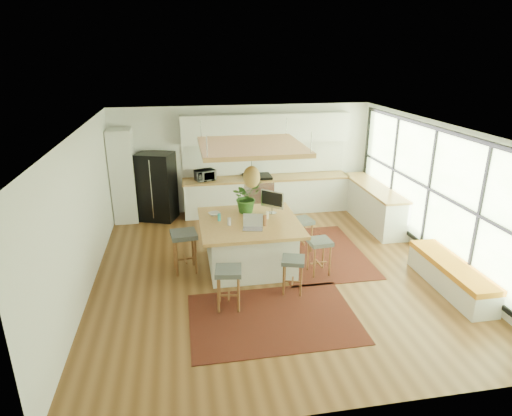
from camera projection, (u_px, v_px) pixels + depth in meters
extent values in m
plane|color=brown|center=(271.00, 270.00, 8.25)|extent=(7.00, 7.00, 0.00)
plane|color=white|center=(273.00, 129.00, 7.33)|extent=(7.00, 7.00, 0.00)
plane|color=white|center=(243.00, 159.00, 11.03)|extent=(6.50, 0.00, 6.50)
plane|color=white|center=(341.00, 312.00, 4.55)|extent=(6.50, 0.00, 6.50)
plane|color=white|center=(82.00, 215.00, 7.26)|extent=(0.00, 7.00, 7.00)
plane|color=white|center=(437.00, 194.00, 8.32)|extent=(0.00, 7.00, 7.00)
cube|color=silver|center=(123.00, 176.00, 10.33)|extent=(0.55, 0.60, 2.25)
cube|color=silver|center=(267.00, 195.00, 11.13)|extent=(4.20, 0.60, 0.88)
cube|color=#A6763B|center=(267.00, 178.00, 10.98)|extent=(4.24, 0.64, 0.05)
cube|color=white|center=(265.00, 158.00, 11.10)|extent=(4.20, 0.02, 0.80)
cube|color=silver|center=(266.00, 128.00, 10.68)|extent=(4.20, 0.34, 0.70)
cube|color=silver|center=(373.00, 205.00, 10.43)|extent=(0.60, 2.50, 0.88)
cube|color=#A6763B|center=(375.00, 187.00, 10.27)|extent=(0.64, 2.54, 0.05)
cube|color=black|center=(273.00, 318.00, 6.77)|extent=(2.60, 1.80, 0.01)
cube|color=black|center=(318.00, 252.00, 8.97)|extent=(1.80, 2.60, 0.01)
imported|color=#A5A5AA|center=(205.00, 174.00, 10.66)|extent=(0.54, 0.41, 0.32)
imported|color=#1E4C19|center=(246.00, 200.00, 8.51)|extent=(0.83, 0.84, 0.49)
imported|color=white|center=(214.00, 214.00, 8.40)|extent=(0.29, 0.29, 0.05)
cylinder|color=#2DABB7|center=(220.00, 216.00, 8.10)|extent=(0.07, 0.07, 0.19)
cylinder|color=silver|center=(229.00, 220.00, 7.90)|extent=(0.07, 0.07, 0.19)
cylinder|color=brown|center=(265.00, 221.00, 7.86)|extent=(0.07, 0.07, 0.19)
cylinder|color=white|center=(267.00, 214.00, 8.21)|extent=(0.07, 0.07, 0.19)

